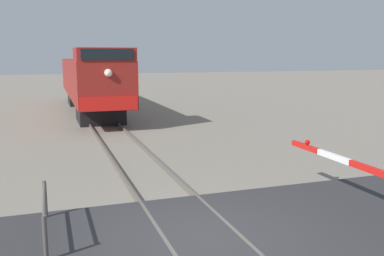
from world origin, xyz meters
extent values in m
plane|color=gray|center=(0.00, 0.00, 0.00)|extent=(160.00, 160.00, 0.00)
cube|color=#59544C|center=(-0.72, 0.00, 0.07)|extent=(0.08, 80.00, 0.15)
cube|color=#59544C|center=(0.72, 0.00, 0.07)|extent=(0.08, 80.00, 0.15)
cube|color=#2D2D30|center=(0.00, 0.00, 0.07)|extent=(36.00, 4.80, 0.15)
cube|color=black|center=(0.00, 16.21, 0.53)|extent=(2.36, 3.20, 1.05)
cube|color=black|center=(0.00, 25.35, 0.53)|extent=(2.36, 3.20, 1.05)
cube|color=maroon|center=(0.00, 20.78, 2.19)|extent=(2.78, 16.61, 2.27)
cube|color=maroon|center=(0.00, 13.75, 3.63)|extent=(2.72, 2.55, 0.62)
cube|color=black|center=(0.00, 12.44, 3.63)|extent=(2.36, 0.06, 0.50)
cube|color=red|center=(0.00, 12.43, 1.40)|extent=(2.64, 0.08, 0.64)
sphere|color=#F2EACC|center=(0.00, 12.42, 2.81)|extent=(0.36, 0.36, 0.36)
cube|color=red|center=(3.86, 0.03, 1.15)|extent=(0.10, 1.21, 0.14)
cube|color=white|center=(3.86, 1.24, 1.15)|extent=(0.10, 1.21, 0.14)
cube|color=red|center=(3.86, 2.45, 1.15)|extent=(0.10, 1.21, 0.14)
sphere|color=red|center=(3.86, 2.37, 1.29)|extent=(0.14, 0.14, 0.14)
cylinder|color=#4C4742|center=(-2.85, 0.00, 0.47)|extent=(0.08, 0.08, 0.95)
cylinder|color=#4C4742|center=(-2.85, 2.10, 0.47)|extent=(0.08, 0.08, 0.95)
cylinder|color=#4C4742|center=(-2.85, 1.05, 0.91)|extent=(0.06, 2.09, 0.06)
cylinder|color=#4C4742|center=(-2.85, 1.05, 0.52)|extent=(0.06, 2.09, 0.06)
camera|label=1|loc=(-2.68, -7.17, 3.59)|focal=39.70mm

